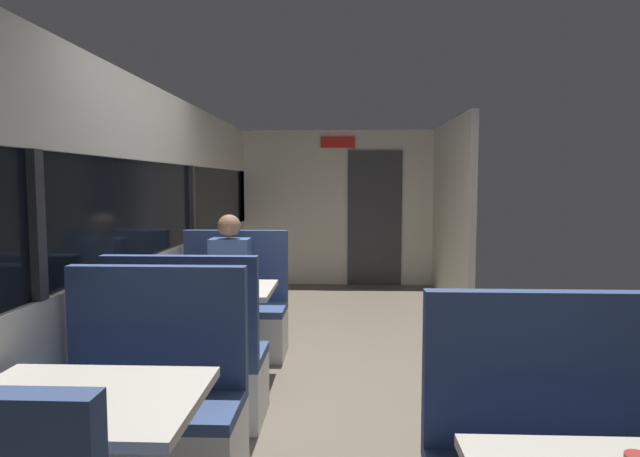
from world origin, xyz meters
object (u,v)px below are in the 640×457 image
(bench_near_window_facing_entry, at_px, (149,422))
(dining_table_mid_window, at_px, (214,300))
(dining_table_near_window, at_px, (81,422))
(bench_mid_window_facing_entry, at_px, (233,318))
(seated_passenger, at_px, (231,297))
(bench_mid_window_facing_end, at_px, (189,372))

(bench_near_window_facing_entry, xyz_separation_m, dining_table_mid_window, (0.00, 1.44, 0.31))
(dining_table_near_window, bearing_deg, bench_mid_window_facing_entry, 90.00)
(dining_table_mid_window, bearing_deg, bench_near_window_facing_entry, -90.00)
(dining_table_near_window, relative_size, bench_mid_window_facing_entry, 0.82)
(bench_near_window_facing_entry, bearing_deg, bench_mid_window_facing_entry, 90.00)
(bench_mid_window_facing_entry, relative_size, seated_passenger, 0.87)
(dining_table_mid_window, height_order, bench_mid_window_facing_entry, bench_mid_window_facing_entry)
(bench_near_window_facing_entry, xyz_separation_m, seated_passenger, (0.00, 2.07, 0.21))
(dining_table_near_window, relative_size, bench_mid_window_facing_end, 0.82)
(bench_mid_window_facing_entry, bearing_deg, dining_table_near_window, -90.00)
(bench_mid_window_facing_end, height_order, bench_mid_window_facing_entry, same)
(seated_passenger, bearing_deg, bench_mid_window_facing_end, -90.00)
(bench_mid_window_facing_end, height_order, seated_passenger, seated_passenger)
(dining_table_mid_window, bearing_deg, dining_table_near_window, -90.00)
(bench_mid_window_facing_entry, bearing_deg, bench_near_window_facing_entry, -90.00)
(dining_table_near_window, bearing_deg, bench_near_window_facing_entry, 90.00)
(bench_near_window_facing_entry, distance_m, bench_mid_window_facing_end, 0.74)
(dining_table_mid_window, height_order, seated_passenger, seated_passenger)
(dining_table_mid_window, height_order, bench_mid_window_facing_end, bench_mid_window_facing_end)
(bench_mid_window_facing_end, bearing_deg, seated_passenger, 90.00)
(dining_table_near_window, distance_m, dining_table_mid_window, 2.14)
(bench_mid_window_facing_entry, bearing_deg, dining_table_mid_window, -90.00)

